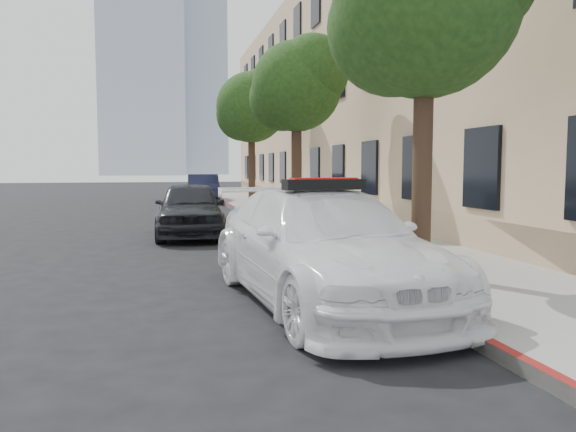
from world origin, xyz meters
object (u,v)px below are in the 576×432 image
(parked_car_mid, at_px, (190,209))
(parked_car_far, at_px, (203,189))
(fire_hydrant, at_px, (371,226))
(police_car, at_px, (324,246))
(traffic_cone, at_px, (368,231))

(parked_car_mid, bearing_deg, parked_car_far, 86.58)
(fire_hydrant, bearing_deg, parked_car_far, 120.91)
(police_car, xyz_separation_m, traffic_cone, (2.04, 3.65, -0.26))
(parked_car_far, bearing_deg, parked_car_mid, -92.84)
(police_car, height_order, parked_car_far, police_car)
(fire_hydrant, bearing_deg, parked_car_mid, 154.05)
(police_car, distance_m, fire_hydrant, 4.17)
(police_car, relative_size, fire_hydrant, 5.75)
(fire_hydrant, distance_m, traffic_cone, 0.13)
(traffic_cone, bearing_deg, parked_car_mid, 129.27)
(fire_hydrant, bearing_deg, traffic_cone, 165.77)
(parked_car_mid, bearing_deg, traffic_cone, -48.25)
(police_car, distance_m, parked_car_mid, 7.90)
(parked_car_mid, xyz_separation_m, fire_hydrant, (3.44, -4.18, -0.12))
(police_car, xyz_separation_m, fire_hydrant, (2.10, 3.60, -0.16))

